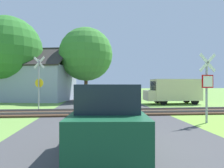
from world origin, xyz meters
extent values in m
plane|color=#6B9942|center=(0.00, 0.00, 0.00)|extent=(160.00, 160.00, 0.00)
cube|color=#424244|center=(0.00, 2.00, 0.00)|extent=(7.17, 80.00, 0.01)
cube|color=#422D1E|center=(0.00, 6.71, 0.05)|extent=(60.00, 2.60, 0.10)
cube|color=slate|center=(0.00, 7.42, 0.16)|extent=(60.00, 0.08, 0.12)
cube|color=slate|center=(0.00, 5.99, 0.16)|extent=(60.00, 0.08, 0.12)
cylinder|color=#9E9EA5|center=(4.48, 3.21, 1.46)|extent=(0.10, 0.10, 2.93)
cube|color=red|center=(4.49, 3.15, 1.92)|extent=(0.60, 0.12, 0.60)
cube|color=white|center=(4.49, 3.12, 1.92)|extent=(0.49, 0.08, 0.49)
cube|color=white|center=(4.49, 3.15, 2.78)|extent=(0.87, 0.16, 0.88)
cube|color=white|center=(4.49, 3.15, 2.78)|extent=(0.87, 0.16, 0.88)
cylinder|color=#9E9EA5|center=(-4.67, 9.23, 1.80)|extent=(0.09, 0.09, 3.61)
cube|color=white|center=(-4.66, 9.29, 3.36)|extent=(0.85, 0.26, 0.88)
cube|color=white|center=(-4.66, 9.29, 3.36)|extent=(0.85, 0.26, 0.88)
cylinder|color=yellow|center=(-4.65, 9.29, 1.87)|extent=(0.63, 0.20, 0.64)
cube|color=#99A3B7|center=(-6.49, 17.18, 1.85)|extent=(7.18, 7.42, 3.70)
cube|color=#332D2D|center=(-6.79, 15.62, 4.68)|extent=(6.95, 4.73, 2.29)
cube|color=#332D2D|center=(-6.19, 18.75, 4.68)|extent=(6.95, 4.73, 2.29)
cube|color=brown|center=(-4.84, 16.87, 4.81)|extent=(0.58, 0.58, 1.10)
cylinder|color=#513823|center=(-1.55, 16.17, 1.43)|extent=(0.38, 0.38, 2.87)
sphere|color=#3D8433|center=(-1.55, 16.17, 5.02)|extent=(5.75, 5.75, 5.75)
cylinder|color=#513823|center=(-9.55, 15.98, 1.40)|extent=(0.39, 0.39, 2.80)
sphere|color=#337A2D|center=(-9.55, 15.98, 5.37)|extent=(6.84, 6.84, 6.84)
cube|color=beige|center=(6.68, 11.91, 1.29)|extent=(4.23, 1.97, 1.90)
cube|color=beige|center=(4.23, 11.87, 0.79)|extent=(0.73, 1.82, 0.90)
cube|color=#19232D|center=(4.60, 11.88, 1.62)|extent=(0.07, 1.62, 0.85)
cube|color=navy|center=(6.66, 12.87, 0.96)|extent=(3.78, 0.07, 0.16)
cylinder|color=black|center=(5.24, 12.67, 0.34)|extent=(0.68, 0.19, 0.68)
cylinder|color=black|center=(5.26, 11.11, 0.34)|extent=(0.68, 0.19, 0.68)
cylinder|color=black|center=(8.09, 12.72, 0.34)|extent=(0.68, 0.19, 0.68)
cylinder|color=black|center=(8.12, 11.16, 0.34)|extent=(0.68, 0.19, 0.68)
cube|color=#144C2D|center=(-0.34, -0.16, 0.72)|extent=(1.93, 4.11, 0.84)
cube|color=#19232D|center=(-0.36, -0.36, 1.46)|extent=(1.55, 2.30, 0.64)
cylinder|color=black|center=(0.46, 1.14, 0.30)|extent=(0.22, 0.61, 0.60)
cylinder|color=black|center=(-0.94, 1.25, 0.30)|extent=(0.22, 0.61, 0.60)
cylinder|color=black|center=(0.26, -1.57, 0.30)|extent=(0.22, 0.61, 0.60)
cylinder|color=black|center=(-1.14, -1.47, 0.30)|extent=(0.22, 0.61, 0.60)
camera|label=1|loc=(-0.72, -5.55, 1.78)|focal=32.00mm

